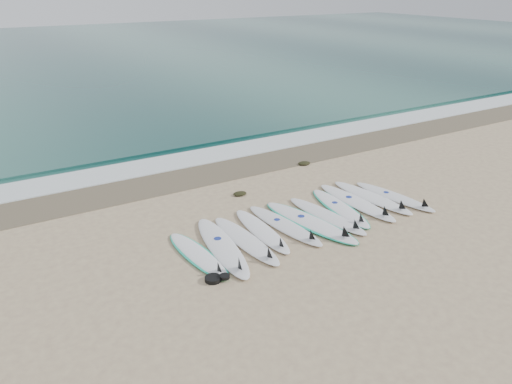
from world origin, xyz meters
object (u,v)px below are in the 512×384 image
leash_coil (216,278)px  surfboard_5 (311,222)px  surfboard_10 (396,197)px  surfboard_0 (199,255)px

leash_coil → surfboard_5: bearing=17.9°
surfboard_5 → surfboard_10: (2.81, 0.05, 0.00)m
surfboard_5 → leash_coil: (-3.00, -0.97, -0.01)m
surfboard_10 → leash_coil: surfboard_10 is taller
surfboard_0 → surfboard_10: (5.72, 0.05, 0.01)m
surfboard_0 → surfboard_5: surfboard_5 is taller
surfboard_5 → surfboard_10: 2.81m
surfboard_0 → surfboard_10: bearing=-3.7°
surfboard_5 → surfboard_10: size_ratio=1.17×
surfboard_5 → leash_coil: surfboard_5 is taller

